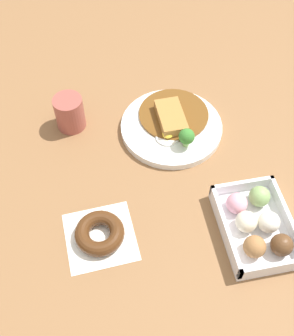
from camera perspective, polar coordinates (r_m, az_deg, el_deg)
name	(u,v)px	position (r m, az deg, el deg)	size (l,w,h in m)	color
ground_plane	(177,176)	(0.98, 3.97, -1.04)	(1.60, 1.60, 0.00)	brown
curry_plate	(172,125)	(1.05, 3.33, 5.67)	(0.25, 0.25, 0.07)	white
donut_box	(257,225)	(0.91, 14.27, -7.26)	(0.20, 0.14, 0.06)	white
chocolate_ring_donut	(100,233)	(0.89, -6.27, -8.60)	(0.15, 0.15, 0.03)	white
coffee_mug	(70,113)	(1.06, -10.19, 7.20)	(0.07, 0.07, 0.09)	#9E4C42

